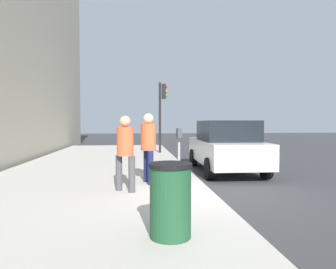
{
  "coord_description": "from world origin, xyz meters",
  "views": [
    {
      "loc": [
        -6.67,
        1.7,
        1.71
      ],
      "look_at": [
        1.88,
        0.81,
        1.36
      ],
      "focal_mm": 32.05,
      "sensor_mm": 36.0,
      "label": 1
    }
  ],
  "objects_px": {
    "parking_meter": "(179,143)",
    "traffic_signal": "(162,106)",
    "trash_bin": "(170,200)",
    "parked_sedan_near": "(226,146)",
    "pedestrian_bystander": "(125,147)",
    "pedestrian_at_meter": "(148,142)"
  },
  "relations": [
    {
      "from": "parking_meter",
      "to": "traffic_signal",
      "type": "bearing_deg",
      "value": -1.37
    },
    {
      "from": "traffic_signal",
      "to": "trash_bin",
      "type": "xyz_separation_m",
      "value": [
        -11.39,
        0.84,
        -1.92
      ]
    },
    {
      "from": "parked_sedan_near",
      "to": "trash_bin",
      "type": "xyz_separation_m",
      "value": [
        -6.06,
        2.6,
        -0.24
      ]
    },
    {
      "from": "parked_sedan_near",
      "to": "pedestrian_bystander",
      "type": "bearing_deg",
      "value": 134.66
    },
    {
      "from": "pedestrian_bystander",
      "to": "trash_bin",
      "type": "xyz_separation_m",
      "value": [
        -2.78,
        -0.71,
        -0.49
      ]
    },
    {
      "from": "parking_meter",
      "to": "trash_bin",
      "type": "height_order",
      "value": "parking_meter"
    },
    {
      "from": "pedestrian_bystander",
      "to": "traffic_signal",
      "type": "height_order",
      "value": "traffic_signal"
    },
    {
      "from": "parking_meter",
      "to": "parked_sedan_near",
      "type": "xyz_separation_m",
      "value": [
        2.24,
        -1.94,
        -0.27
      ]
    },
    {
      "from": "pedestrian_at_meter",
      "to": "parking_meter",
      "type": "bearing_deg",
      "value": -2.76
    },
    {
      "from": "parking_meter",
      "to": "pedestrian_bystander",
      "type": "xyz_separation_m",
      "value": [
        -1.04,
        1.37,
        -0.02
      ]
    },
    {
      "from": "pedestrian_at_meter",
      "to": "pedestrian_bystander",
      "type": "height_order",
      "value": "pedestrian_at_meter"
    },
    {
      "from": "parked_sedan_near",
      "to": "trash_bin",
      "type": "bearing_deg",
      "value": 156.76
    },
    {
      "from": "pedestrian_bystander",
      "to": "traffic_signal",
      "type": "xyz_separation_m",
      "value": [
        8.61,
        -1.55,
        1.43
      ]
    },
    {
      "from": "parked_sedan_near",
      "to": "traffic_signal",
      "type": "height_order",
      "value": "traffic_signal"
    },
    {
      "from": "pedestrian_at_meter",
      "to": "trash_bin",
      "type": "height_order",
      "value": "pedestrian_at_meter"
    },
    {
      "from": "pedestrian_at_meter",
      "to": "parked_sedan_near",
      "type": "bearing_deg",
      "value": 27.43
    },
    {
      "from": "trash_bin",
      "to": "traffic_signal",
      "type": "bearing_deg",
      "value": -4.21
    },
    {
      "from": "pedestrian_bystander",
      "to": "parked_sedan_near",
      "type": "relative_size",
      "value": 0.38
    },
    {
      "from": "pedestrian_bystander",
      "to": "parked_sedan_near",
      "type": "distance_m",
      "value": 4.67
    },
    {
      "from": "pedestrian_at_meter",
      "to": "traffic_signal",
      "type": "xyz_separation_m",
      "value": [
        7.72,
        -1.0,
        1.37
      ]
    },
    {
      "from": "parked_sedan_near",
      "to": "traffic_signal",
      "type": "relative_size",
      "value": 1.23
    },
    {
      "from": "pedestrian_at_meter",
      "to": "trash_bin",
      "type": "bearing_deg",
      "value": -101.04
    }
  ]
}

